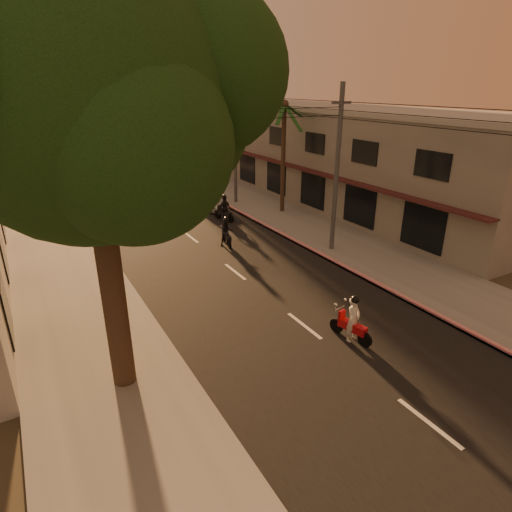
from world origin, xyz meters
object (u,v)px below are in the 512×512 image
Objects in this scene: scooter_far_a at (150,197)px; palm_tree at (284,111)px; broadleaf_tree at (101,101)px; scooter_mid_b at (225,209)px; scooter_far_c at (130,164)px; scooter_red at (353,321)px; parked_car at (209,201)px; scooter_mid_a at (227,233)px; scooter_far_b at (186,183)px.

palm_tree is at bearing -59.50° from scooter_far_a.
broadleaf_tree is 7.52× the size of scooter_far_a.
scooter_far_a is (-3.36, 6.26, -0.12)m from scooter_mid_b.
broadleaf_tree is 6.96× the size of scooter_far_c.
scooter_red is at bearing -108.50° from scooter_far_a.
broadleaf_tree reaches higher than parked_car.
scooter_far_c is at bearing 60.15° from scooter_far_a.
scooter_mid_a is 8.24m from parked_car.
parked_car is at bearing -57.98° from scooter_far_a.
scooter_far_a is at bearing -147.69° from scooter_far_b.
scooter_far_b is (10.81, 23.56, -7.69)m from broadleaf_tree.
scooter_red is 25.57m from scooter_far_b.
scooter_red is at bearing -101.22° from scooter_far_c.
broadleaf_tree reaches higher than scooter_far_b.
scooter_mid_b is 3.49m from parked_car.
palm_tree is 12.21m from scooter_far_b.
scooter_mid_b is 7.10m from scooter_far_a.
scooter_far_b is at bearing 88.97° from scooter_mid_a.
scooter_far_b is 0.45× the size of parked_car.
scooter_far_c is (8.94, 35.30, -7.70)m from broadleaf_tree.
broadleaf_tree is at bearing -113.30° from scooter_far_c.
scooter_mid_a is 1.11× the size of scooter_far_a.
scooter_far_c is (1.38, 37.11, -0.04)m from scooter_red.
scooter_mid_b is 1.06× the size of scooter_far_b.
scooter_far_c reaches higher than scooter_far_a.
scooter_far_c is at bearing 89.02° from parked_car.
scooter_mid_b reaches higher than scooter_far_c.
scooter_red is at bearing -114.69° from scooter_mid_b.
scooter_mid_a is (0.39, 11.34, -0.02)m from scooter_red.
parked_car is at bearing 83.85° from scooter_mid_a.
palm_tree is 12.09m from scooter_far_a.
scooter_mid_b is at bearing 69.55° from scooter_red.
scooter_mid_a is 0.95× the size of scooter_mid_b.
palm_tree is 5.10× the size of scooter_far_a.
scooter_mid_a reaches higher than parked_car.
scooter_mid_b is 9.63m from scooter_far_b.
scooter_mid_b reaches higher than parked_car.
scooter_far_c is (-1.37, 17.87, 0.15)m from parked_car.
scooter_far_a is 15.26m from scooter_far_c.
scooter_far_a is at bearing -107.93° from scooter_far_c.
scooter_red is at bearing -103.28° from scooter_far_b.
scooter_far_a is 0.93× the size of scooter_far_c.
scooter_far_a is at bearing 71.95° from broadleaf_tree.
scooter_mid_a reaches higher than scooter_far_b.
scooter_mid_b is 1.08× the size of scooter_far_c.
scooter_mid_a is 25.78m from scooter_far_c.
scooter_mid_b is at bearing 76.19° from scooter_mid_a.
palm_tree reaches higher than scooter_red.
scooter_red reaches higher than scooter_far_b.
broadleaf_tree is at bearing -119.29° from scooter_mid_a.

